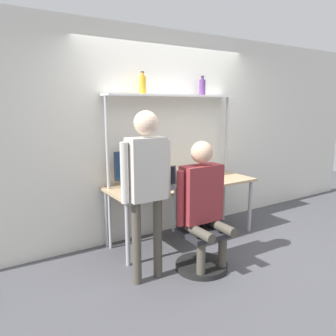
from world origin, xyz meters
The scene contains 12 objects.
ground_plane centered at (0.00, 0.00, 0.00)m, with size 12.00×12.00×0.00m, color #4C4C51.
wall_back centered at (0.00, 0.77, 1.35)m, with size 8.00×0.06×2.70m.
desk centered at (0.00, 0.38, 0.69)m, with size 1.99×0.72×0.76m.
shelf_unit centered at (0.00, 0.60, 1.60)m, with size 1.89×0.26×1.87m.
monitor centered at (-0.53, 0.58, 1.00)m, with size 0.65×0.21×0.44m.
laptop centered at (-0.30, 0.29, 0.83)m, with size 0.35×0.24×0.24m.
cell_phone centered at (0.01, 0.26, 0.76)m, with size 0.07×0.15×0.01m.
office_chair centered at (-0.29, -0.37, 0.27)m, with size 0.56×0.56×0.89m.
person_seated centered at (-0.29, -0.41, 0.81)m, with size 0.61×0.47×1.38m.
person_standing centered at (-0.90, -0.30, 1.08)m, with size 0.53×0.23×1.69m.
bottle_purple centered at (0.46, 0.60, 1.98)m, with size 0.09×0.09×0.25m.
bottle_amber centered at (-0.44, 0.60, 1.98)m, with size 0.08×0.08×0.26m.
Camera 1 is at (-2.36, -2.98, 1.74)m, focal length 35.00 mm.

